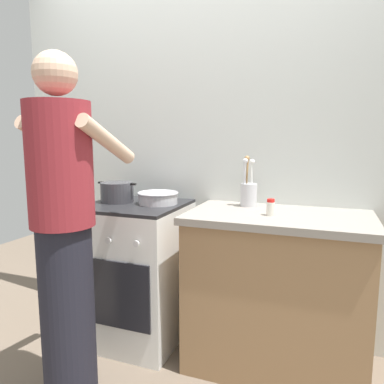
{
  "coord_description": "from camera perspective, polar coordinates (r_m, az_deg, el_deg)",
  "views": [
    {
      "loc": [
        0.79,
        -1.84,
        1.31
      ],
      "look_at": [
        0.05,
        0.12,
        1.0
      ],
      "focal_mm": 33.69,
      "sensor_mm": 36.0,
      "label": 1
    }
  ],
  "objects": [
    {
      "name": "back_wall",
      "position": [
        2.41,
        6.59,
        6.94
      ],
      "size": [
        3.2,
        0.1,
        2.5
      ],
      "color": "silver",
      "rests_on": "ground"
    },
    {
      "name": "stove_range",
      "position": [
        2.44,
        -8.78,
        -12.28
      ],
      "size": [
        0.6,
        0.62,
        0.9
      ],
      "color": "white",
      "rests_on": "ground"
    },
    {
      "name": "spice_bottle",
      "position": [
        1.98,
        12.34,
        -2.41
      ],
      "size": [
        0.04,
        0.04,
        0.09
      ],
      "color": "silver",
      "rests_on": "countertop"
    },
    {
      "name": "ground",
      "position": [
        2.39,
        -2.36,
        -24.83
      ],
      "size": [
        6.0,
        6.0,
        0.0
      ],
      "primitive_type": "plane",
      "color": "#6B5B4C"
    },
    {
      "name": "utensil_crock",
      "position": [
        2.22,
        8.95,
        -0.0
      ],
      "size": [
        0.1,
        0.1,
        0.31
      ],
      "color": "silver",
      "rests_on": "countertop"
    },
    {
      "name": "countertop",
      "position": [
        2.18,
        13.15,
        -15.01
      ],
      "size": [
        1.0,
        0.6,
        0.9
      ],
      "color": "#99724C",
      "rests_on": "ground"
    },
    {
      "name": "mixing_bowl",
      "position": [
        2.29,
        -5.41,
        -0.83
      ],
      "size": [
        0.26,
        0.26,
        0.08
      ],
      "color": "#B7B7BC",
      "rests_on": "stove_range"
    },
    {
      "name": "person",
      "position": [
        1.84,
        -19.56,
        -6.22
      ],
      "size": [
        0.41,
        0.5,
        1.7
      ],
      "color": "black",
      "rests_on": "ground"
    },
    {
      "name": "pot",
      "position": [
        2.4,
        -11.77,
        -0.03
      ],
      "size": [
        0.28,
        0.21,
        0.13
      ],
      "color": "#38383D",
      "rests_on": "stove_range"
    }
  ]
}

